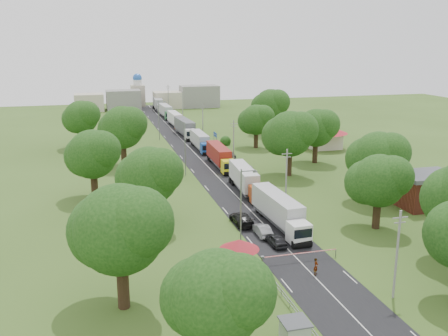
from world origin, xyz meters
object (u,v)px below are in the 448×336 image
object	(u,v)px
guard_booth	(239,251)
pedestrian_near	(316,267)
boom_barrier	(289,256)
truck_0	(280,211)
car_lane_mid	(262,230)
car_lane_front	(276,240)
info_sign	(215,137)

from	to	relation	value
guard_booth	pedestrian_near	xyz separation A→B (m)	(7.53, -3.50, -1.24)
boom_barrier	truck_0	bearing A→B (deg)	74.05
guard_booth	boom_barrier	bearing A→B (deg)	0.01
truck_0	car_lane_mid	bearing A→B (deg)	-144.21
boom_barrier	car_lane_front	bearing A→B (deg)	85.91
info_sign	pedestrian_near	world-z (taller)	info_sign
car_lane_mid	pedestrian_near	world-z (taller)	pedestrian_near
pedestrian_near	guard_booth	bearing A→B (deg)	110.35
truck_0	car_lane_front	bearing A→B (deg)	-115.06
truck_0	info_sign	bearing A→B (deg)	85.99
car_lane_front	car_lane_mid	distance (m)	3.57
info_sign	car_lane_front	world-z (taller)	info_sign
truck_0	pedestrian_near	bearing A→B (deg)	-95.66
car_lane_mid	guard_booth	bearing A→B (deg)	56.36
boom_barrier	guard_booth	bearing A→B (deg)	-179.99
truck_0	car_lane_front	xyz separation A→B (m)	(-2.76, -5.90, -1.53)
truck_0	car_lane_mid	xyz separation A→B (m)	(-3.27, -2.36, -1.51)
car_lane_front	pedestrian_near	distance (m)	8.61
truck_0	pedestrian_near	xyz separation A→B (m)	(-1.43, -14.40, -1.30)
car_lane_mid	pedestrian_near	xyz separation A→B (m)	(1.85, -12.04, 0.21)
guard_booth	car_lane_mid	distance (m)	10.36
info_sign	car_lane_front	size ratio (longest dim) A/B	1.00
info_sign	truck_0	world-z (taller)	truck_0
guard_booth	truck_0	world-z (taller)	truck_0
truck_0	pedestrian_near	distance (m)	14.53
truck_0	car_lane_front	size ratio (longest dim) A/B	3.72
truck_0	car_lane_mid	size ratio (longest dim) A/B	3.50
info_sign	truck_0	bearing A→B (deg)	-94.01
boom_barrier	car_lane_front	size ratio (longest dim) A/B	2.26
guard_booth	info_sign	world-z (taller)	info_sign
info_sign	car_lane_mid	world-z (taller)	info_sign
info_sign	truck_0	xyz separation A→B (m)	(-3.44, -49.10, -0.77)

